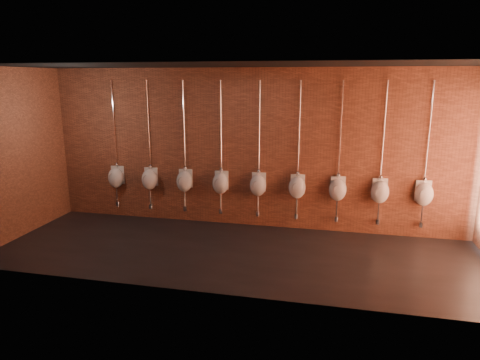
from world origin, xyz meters
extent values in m
plane|color=black|center=(0.00, 0.00, 0.00)|extent=(8.50, 8.50, 0.00)
cube|color=black|center=(0.00, 0.00, 3.20)|extent=(8.50, 3.00, 0.04)
cube|color=#9D5539|center=(0.00, 1.50, 1.60)|extent=(8.50, 0.04, 3.20)
cube|color=#9D5539|center=(0.00, -1.50, 1.60)|extent=(8.50, 0.04, 3.20)
cube|color=#9D5539|center=(-4.25, 0.00, 1.60)|extent=(0.04, 3.00, 3.20)
ellipsoid|color=white|center=(-2.98, 1.37, 0.89)|extent=(0.37, 0.33, 0.44)
cube|color=white|center=(-2.98, 1.48, 0.94)|extent=(0.29, 0.08, 0.40)
cylinder|color=#A4A4A4|center=(-2.98, 1.26, 0.92)|extent=(0.20, 0.04, 0.20)
cylinder|color=silver|center=(-2.98, 1.46, 2.03)|extent=(0.02, 0.02, 1.84)
sphere|color=silver|center=(-2.98, 1.45, 1.17)|extent=(0.08, 0.08, 0.08)
cylinder|color=silver|center=(-2.98, 1.46, 2.95)|extent=(0.05, 0.05, 0.01)
cylinder|color=silver|center=(-2.98, 1.37, 0.54)|extent=(0.03, 0.03, 0.37)
cylinder|color=silver|center=(-2.98, 1.37, 0.30)|extent=(0.08, 0.08, 0.11)
cylinder|color=silver|center=(-2.98, 1.45, 0.30)|extent=(0.03, 0.15, 0.03)
ellipsoid|color=white|center=(-2.20, 1.37, 0.89)|extent=(0.37, 0.33, 0.44)
cube|color=white|center=(-2.20, 1.48, 0.94)|extent=(0.29, 0.08, 0.40)
cylinder|color=#A4A4A4|center=(-2.20, 1.26, 0.92)|extent=(0.20, 0.04, 0.20)
cylinder|color=silver|center=(-2.20, 1.46, 2.03)|extent=(0.02, 0.02, 1.84)
sphere|color=silver|center=(-2.20, 1.45, 1.17)|extent=(0.08, 0.08, 0.08)
cylinder|color=silver|center=(-2.20, 1.46, 2.95)|extent=(0.05, 0.05, 0.01)
cylinder|color=silver|center=(-2.20, 1.37, 0.54)|extent=(0.03, 0.03, 0.37)
cylinder|color=silver|center=(-2.20, 1.37, 0.30)|extent=(0.08, 0.08, 0.11)
cylinder|color=silver|center=(-2.20, 1.45, 0.30)|extent=(0.03, 0.15, 0.03)
ellipsoid|color=white|center=(-1.42, 1.37, 0.89)|extent=(0.37, 0.33, 0.44)
cube|color=white|center=(-1.42, 1.48, 0.94)|extent=(0.29, 0.08, 0.40)
cylinder|color=#A4A4A4|center=(-1.42, 1.26, 0.92)|extent=(0.20, 0.04, 0.20)
cylinder|color=silver|center=(-1.42, 1.46, 2.03)|extent=(0.02, 0.02, 1.84)
sphere|color=silver|center=(-1.42, 1.45, 1.17)|extent=(0.08, 0.08, 0.08)
cylinder|color=silver|center=(-1.42, 1.46, 2.95)|extent=(0.05, 0.05, 0.01)
cylinder|color=silver|center=(-1.42, 1.37, 0.54)|extent=(0.03, 0.03, 0.37)
cylinder|color=silver|center=(-1.42, 1.37, 0.30)|extent=(0.08, 0.08, 0.11)
cylinder|color=silver|center=(-1.42, 1.45, 0.30)|extent=(0.03, 0.15, 0.03)
ellipsoid|color=white|center=(-0.63, 1.37, 0.89)|extent=(0.37, 0.33, 0.44)
cube|color=white|center=(-0.63, 1.48, 0.94)|extent=(0.29, 0.08, 0.40)
cylinder|color=#A4A4A4|center=(-0.63, 1.26, 0.92)|extent=(0.20, 0.04, 0.20)
cylinder|color=silver|center=(-0.63, 1.46, 2.03)|extent=(0.02, 0.02, 1.84)
sphere|color=silver|center=(-0.63, 1.45, 1.17)|extent=(0.08, 0.08, 0.08)
cylinder|color=silver|center=(-0.63, 1.46, 2.95)|extent=(0.05, 0.05, 0.01)
cylinder|color=silver|center=(-0.63, 1.37, 0.54)|extent=(0.03, 0.03, 0.37)
cylinder|color=silver|center=(-0.63, 1.37, 0.30)|extent=(0.08, 0.08, 0.11)
cylinder|color=silver|center=(-0.63, 1.45, 0.30)|extent=(0.03, 0.15, 0.03)
ellipsoid|color=white|center=(0.15, 1.37, 0.89)|extent=(0.37, 0.33, 0.44)
cube|color=white|center=(0.15, 1.48, 0.94)|extent=(0.29, 0.08, 0.40)
cylinder|color=#A4A4A4|center=(0.15, 1.26, 0.92)|extent=(0.20, 0.04, 0.20)
cylinder|color=silver|center=(0.15, 1.46, 2.03)|extent=(0.02, 0.02, 1.84)
sphere|color=silver|center=(0.15, 1.45, 1.17)|extent=(0.08, 0.08, 0.08)
cylinder|color=silver|center=(0.15, 1.46, 2.95)|extent=(0.05, 0.05, 0.01)
cylinder|color=silver|center=(0.15, 1.37, 0.54)|extent=(0.03, 0.03, 0.37)
cylinder|color=silver|center=(0.15, 1.37, 0.30)|extent=(0.08, 0.08, 0.11)
cylinder|color=silver|center=(0.15, 1.45, 0.30)|extent=(0.03, 0.15, 0.03)
ellipsoid|color=white|center=(0.94, 1.37, 0.89)|extent=(0.37, 0.33, 0.44)
cube|color=white|center=(0.94, 1.48, 0.94)|extent=(0.29, 0.08, 0.40)
cylinder|color=#A4A4A4|center=(0.94, 1.26, 0.92)|extent=(0.20, 0.04, 0.20)
cylinder|color=silver|center=(0.94, 1.46, 2.03)|extent=(0.02, 0.02, 1.84)
sphere|color=silver|center=(0.94, 1.45, 1.17)|extent=(0.08, 0.08, 0.08)
cylinder|color=silver|center=(0.94, 1.46, 2.95)|extent=(0.05, 0.05, 0.01)
cylinder|color=silver|center=(0.94, 1.37, 0.54)|extent=(0.03, 0.03, 0.37)
cylinder|color=silver|center=(0.94, 1.37, 0.30)|extent=(0.08, 0.08, 0.11)
cylinder|color=silver|center=(0.94, 1.45, 0.30)|extent=(0.03, 0.15, 0.03)
ellipsoid|color=white|center=(1.72, 1.37, 0.89)|extent=(0.37, 0.33, 0.44)
cube|color=white|center=(1.72, 1.48, 0.94)|extent=(0.29, 0.08, 0.40)
cylinder|color=#A4A4A4|center=(1.72, 1.26, 0.92)|extent=(0.20, 0.04, 0.20)
cylinder|color=silver|center=(1.72, 1.46, 2.03)|extent=(0.02, 0.02, 1.84)
sphere|color=silver|center=(1.72, 1.45, 1.17)|extent=(0.08, 0.08, 0.08)
cylinder|color=silver|center=(1.72, 1.46, 2.95)|extent=(0.05, 0.05, 0.01)
cylinder|color=silver|center=(1.72, 1.37, 0.54)|extent=(0.03, 0.03, 0.37)
cylinder|color=silver|center=(1.72, 1.37, 0.30)|extent=(0.08, 0.08, 0.11)
cylinder|color=silver|center=(1.72, 1.45, 0.30)|extent=(0.03, 0.15, 0.03)
ellipsoid|color=white|center=(2.50, 1.37, 0.89)|extent=(0.37, 0.33, 0.44)
cube|color=white|center=(2.50, 1.48, 0.94)|extent=(0.29, 0.08, 0.40)
cylinder|color=#A4A4A4|center=(2.50, 1.26, 0.92)|extent=(0.20, 0.04, 0.20)
cylinder|color=silver|center=(2.50, 1.46, 2.03)|extent=(0.02, 0.02, 1.84)
sphere|color=silver|center=(2.50, 1.45, 1.17)|extent=(0.08, 0.08, 0.08)
cylinder|color=silver|center=(2.50, 1.46, 2.95)|extent=(0.05, 0.05, 0.01)
cylinder|color=silver|center=(2.50, 1.37, 0.54)|extent=(0.03, 0.03, 0.37)
cylinder|color=silver|center=(2.50, 1.37, 0.30)|extent=(0.08, 0.08, 0.11)
cylinder|color=silver|center=(2.50, 1.45, 0.30)|extent=(0.03, 0.15, 0.03)
ellipsoid|color=white|center=(3.29, 1.37, 0.89)|extent=(0.37, 0.33, 0.44)
cube|color=white|center=(3.29, 1.48, 0.94)|extent=(0.29, 0.08, 0.40)
cylinder|color=#A4A4A4|center=(3.29, 1.26, 0.92)|extent=(0.20, 0.04, 0.20)
cylinder|color=silver|center=(3.29, 1.46, 2.03)|extent=(0.02, 0.02, 1.84)
sphere|color=silver|center=(3.29, 1.45, 1.17)|extent=(0.08, 0.08, 0.08)
cylinder|color=silver|center=(3.29, 1.46, 2.95)|extent=(0.05, 0.05, 0.01)
cylinder|color=silver|center=(3.29, 1.37, 0.54)|extent=(0.03, 0.03, 0.37)
cylinder|color=silver|center=(3.29, 1.37, 0.30)|extent=(0.08, 0.08, 0.11)
cylinder|color=silver|center=(3.29, 1.45, 0.30)|extent=(0.03, 0.15, 0.03)
camera|label=1|loc=(1.60, -6.85, 3.00)|focal=32.00mm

